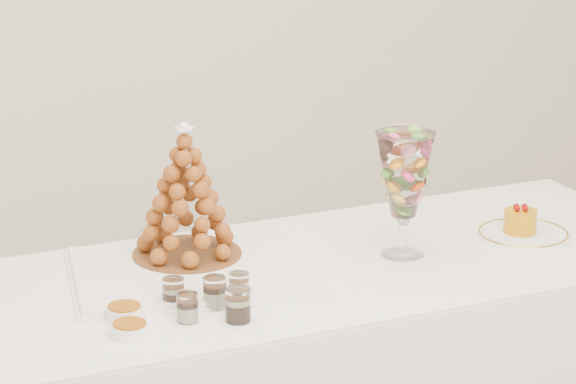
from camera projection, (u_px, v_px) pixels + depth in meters
name	position (u px, v px, depth m)	size (l,w,h in m)	color
lace_tray	(195.00, 272.00, 3.31)	(0.58, 0.43, 0.02)	white
macaron_vase	(404.00, 176.00, 3.39)	(0.15, 0.15, 0.32)	white
cake_plate	(523.00, 235.00, 3.58)	(0.24, 0.24, 0.01)	white
verrine_a	(174.00, 293.00, 3.12)	(0.05, 0.05, 0.07)	white
verrine_b	(215.00, 292.00, 3.11)	(0.05, 0.05, 0.07)	white
verrine_c	(239.00, 286.00, 3.16)	(0.05, 0.05, 0.06)	white
verrine_d	(187.00, 308.00, 3.04)	(0.05, 0.05, 0.07)	white
verrine_e	(238.00, 305.00, 3.04)	(0.06, 0.06, 0.08)	white
ramekin_back	(124.00, 312.00, 3.06)	(0.08, 0.08, 0.03)	white
ramekin_front	(130.00, 330.00, 2.97)	(0.08, 0.08, 0.03)	white
croquembouche	(186.00, 192.00, 3.34)	(0.27, 0.27, 0.34)	brown
mousse_cake	(520.00, 221.00, 3.57)	(0.09, 0.09, 0.08)	#C78109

